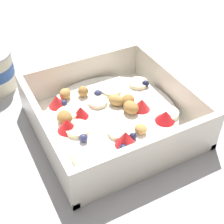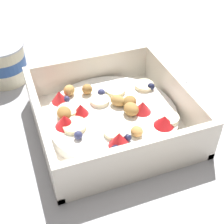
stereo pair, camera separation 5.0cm
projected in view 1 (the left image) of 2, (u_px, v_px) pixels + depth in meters
The scene contains 3 objects.
ground_plane at pixel (112, 119), 0.53m from camera, with size 2.40×2.40×0.00m, color #9E9EA3.
fruit_bowl at pixel (112, 117), 0.50m from camera, with size 0.23×0.23×0.07m.
spoon at pixel (113, 73), 0.63m from camera, with size 0.11×0.16×0.01m.
Camera 1 is at (-0.35, 0.18, 0.35)m, focal length 52.09 mm.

